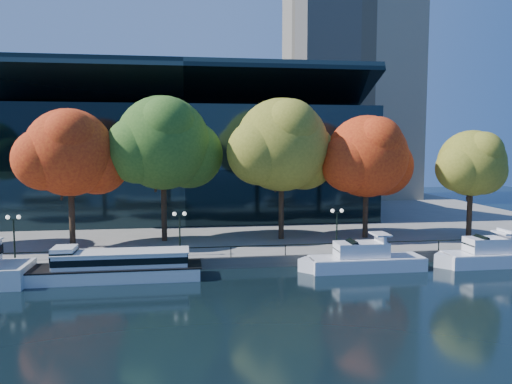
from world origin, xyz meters
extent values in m
plane|color=black|center=(0.00, 0.00, 0.00)|extent=(160.00, 160.00, 0.00)
cube|color=slate|center=(0.00, 36.50, 0.50)|extent=(90.00, 67.00, 1.00)
cube|color=#47443F|center=(0.00, 3.05, 0.50)|extent=(90.00, 0.25, 1.00)
cube|color=black|center=(0.00, 3.25, 1.95)|extent=(88.20, 0.08, 0.08)
cube|color=black|center=(0.00, 3.25, 1.45)|extent=(0.07, 0.07, 0.90)
cube|color=black|center=(-4.00, 32.00, 8.00)|extent=(50.00, 24.00, 16.00)
cube|color=black|center=(-4.00, 28.00, 17.50)|extent=(50.00, 17.14, 7.86)
cube|color=gray|center=(28.00, 55.00, 32.50)|extent=(22.00, 22.00, 65.00)
cube|color=silver|center=(-9.71, 0.71, 0.54)|extent=(13.62, 3.31, 1.07)
cube|color=black|center=(-9.71, 0.71, 1.09)|extent=(13.90, 3.37, 0.12)
cube|color=silver|center=(-16.52, 0.71, 0.54)|extent=(2.74, 2.74, 1.07)
cube|color=silver|center=(-9.22, 0.71, 1.70)|extent=(10.63, 2.71, 1.17)
cube|color=black|center=(-9.22, 0.71, 1.75)|extent=(10.76, 2.78, 0.54)
cube|color=silver|center=(-9.22, 0.71, 2.34)|extent=(10.90, 2.85, 0.10)
cube|color=silver|center=(-13.80, 0.71, 1.99)|extent=(1.75, 2.32, 1.75)
cube|color=black|center=(-13.80, 0.71, 2.19)|extent=(1.80, 2.38, 0.68)
cube|color=white|center=(11.86, 0.79, 0.58)|extent=(10.17, 2.91, 1.16)
cube|color=white|center=(6.77, 0.79, 0.58)|extent=(2.23, 2.23, 1.16)
cube|color=white|center=(11.86, 0.79, 1.18)|extent=(9.97, 2.85, 0.08)
cube|color=white|center=(11.35, 0.79, 1.89)|extent=(4.58, 2.18, 1.26)
cube|color=black|center=(10.03, 0.79, 1.99)|extent=(2.00, 2.09, 1.59)
cube|color=white|center=(13.08, 0.79, 2.81)|extent=(0.24, 2.27, 0.77)
cube|color=white|center=(13.08, 0.79, 3.20)|extent=(1.36, 2.27, 0.15)
cube|color=white|center=(23.93, 0.61, 0.61)|extent=(9.14, 2.84, 1.22)
cube|color=white|center=(19.36, 0.61, 0.61)|extent=(2.24, 2.24, 1.22)
cube|color=white|center=(23.93, 0.61, 1.24)|extent=(8.95, 2.79, 0.08)
cube|color=white|center=(23.47, 0.61, 1.98)|extent=(4.11, 2.13, 1.32)
cube|color=black|center=(22.28, 0.61, 2.08)|extent=(1.86, 2.05, 1.53)
cube|color=white|center=(25.02, 0.61, 2.94)|extent=(0.25, 2.22, 0.81)
cube|color=white|center=(25.02, 0.61, 3.05)|extent=(1.42, 2.22, 0.15)
cylinder|color=black|center=(-15.08, 9.84, 4.74)|extent=(0.56, 0.56, 7.47)
cylinder|color=black|center=(-14.58, 10.04, 7.67)|extent=(1.19, 1.80, 3.74)
cylinder|color=black|center=(-15.48, 9.54, 7.41)|extent=(1.09, 1.24, 3.34)
sphere|color=#A31D0D|center=(-15.08, 9.84, 10.34)|extent=(8.52, 8.52, 8.52)
sphere|color=#A31D0D|center=(-12.73, 11.12, 9.28)|extent=(6.39, 6.39, 6.39)
sphere|color=#A31D0D|center=(-17.21, 8.99, 9.70)|extent=(5.97, 5.97, 5.97)
sphere|color=#A31D0D|center=(-14.65, 8.14, 11.83)|extent=(5.11, 5.11, 5.11)
cylinder|color=black|center=(-6.22, 11.84, 5.11)|extent=(0.56, 0.56, 8.21)
cylinder|color=black|center=(-5.72, 12.04, 8.33)|extent=(1.27, 1.94, 4.10)
cylinder|color=black|center=(-6.62, 11.54, 8.04)|extent=(1.17, 1.33, 3.67)
sphere|color=#295219|center=(-6.22, 11.84, 11.27)|extent=(9.73, 9.73, 9.73)
sphere|color=#295219|center=(-3.54, 13.30, 10.05)|extent=(7.29, 7.29, 7.29)
sphere|color=#295219|center=(-8.65, 10.86, 10.54)|extent=(6.81, 6.81, 6.81)
sphere|color=#295219|center=(-5.73, 9.89, 12.97)|extent=(5.84, 5.84, 5.84)
cylinder|color=black|center=(6.16, 11.15, 5.02)|extent=(0.56, 0.56, 8.05)
cylinder|color=black|center=(6.66, 11.35, 8.19)|extent=(1.25, 1.91, 4.02)
cylinder|color=black|center=(5.76, 10.85, 7.90)|extent=(1.15, 1.31, 3.59)
sphere|color=olive|center=(6.16, 11.15, 11.06)|extent=(9.85, 9.85, 9.85)
sphere|color=olive|center=(8.87, 12.63, 9.83)|extent=(7.39, 7.39, 7.39)
sphere|color=olive|center=(3.70, 10.17, 10.32)|extent=(6.90, 6.90, 6.90)
sphere|color=olive|center=(6.65, 9.18, 12.79)|extent=(5.91, 5.91, 5.91)
cylinder|color=black|center=(15.37, 10.58, 4.53)|extent=(0.56, 0.56, 7.06)
cylinder|color=black|center=(15.87, 10.78, 7.30)|extent=(1.14, 1.72, 3.54)
cylinder|color=black|center=(14.97, 10.28, 7.05)|extent=(1.05, 1.19, 3.16)
sphere|color=#A31D0D|center=(15.37, 10.58, 9.83)|extent=(8.80, 8.80, 8.80)
sphere|color=#A31D0D|center=(17.79, 11.90, 8.72)|extent=(6.60, 6.60, 6.60)
sphere|color=#A31D0D|center=(13.17, 9.70, 9.16)|extent=(6.16, 6.16, 6.16)
sphere|color=#A31D0D|center=(15.81, 8.82, 11.37)|extent=(5.28, 5.28, 5.28)
cylinder|color=black|center=(26.28, 8.52, 4.25)|extent=(0.56, 0.56, 6.49)
cylinder|color=black|center=(26.78, 8.72, 6.80)|extent=(1.08, 1.61, 3.26)
cylinder|color=black|center=(25.88, 8.22, 6.57)|extent=(0.99, 1.12, 2.92)
sphere|color=olive|center=(26.28, 8.52, 9.12)|extent=(7.02, 7.02, 7.02)
sphere|color=olive|center=(28.21, 9.58, 8.24)|extent=(5.26, 5.26, 5.26)
sphere|color=olive|center=(24.53, 7.82, 8.59)|extent=(4.91, 4.91, 4.91)
sphere|color=olive|center=(26.63, 7.12, 10.35)|extent=(4.21, 4.21, 4.21)
cylinder|color=black|center=(-18.80, 4.50, 2.80)|extent=(0.14, 0.14, 3.60)
cube|color=black|center=(-18.80, 4.50, 4.65)|extent=(0.90, 0.06, 0.06)
sphere|color=white|center=(-19.25, 4.50, 4.85)|extent=(0.36, 0.36, 0.36)
sphere|color=white|center=(-18.35, 4.50, 4.85)|extent=(0.36, 0.36, 0.36)
cylinder|color=black|center=(-4.55, 4.50, 2.80)|extent=(0.14, 0.14, 3.60)
cube|color=black|center=(-4.55, 4.50, 4.65)|extent=(0.90, 0.06, 0.06)
sphere|color=white|center=(-5.00, 4.50, 4.85)|extent=(0.36, 0.36, 0.36)
sphere|color=white|center=(-4.10, 4.50, 4.85)|extent=(0.36, 0.36, 0.36)
cylinder|color=black|center=(10.25, 4.50, 2.80)|extent=(0.14, 0.14, 3.60)
cube|color=black|center=(10.25, 4.50, 4.65)|extent=(0.90, 0.06, 0.06)
sphere|color=white|center=(9.80, 4.50, 4.85)|extent=(0.36, 0.36, 0.36)
sphere|color=white|center=(10.70, 4.50, 4.85)|extent=(0.36, 0.36, 0.36)
camera|label=1|loc=(-4.08, -40.81, 11.19)|focal=35.00mm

